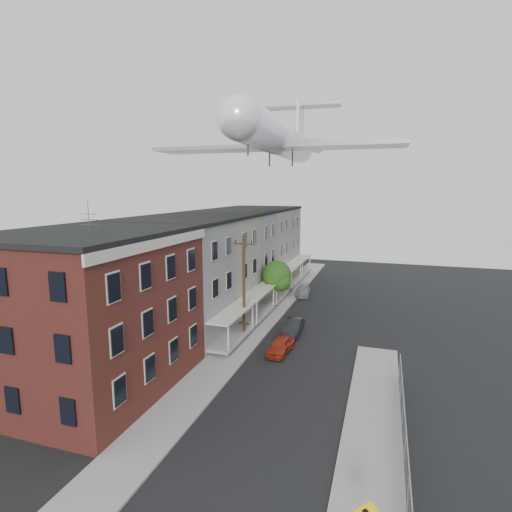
# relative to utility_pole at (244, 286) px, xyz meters

# --- Properties ---
(ground) EXTENTS (120.00, 120.00, 0.00)m
(ground) POSITION_rel_utility_pole_xyz_m (5.60, -18.00, -4.67)
(ground) COLOR black
(ground) RESTS_ON ground
(sidewalk_left) EXTENTS (3.00, 62.00, 0.12)m
(sidewalk_left) POSITION_rel_utility_pole_xyz_m (0.10, 6.00, -4.61)
(sidewalk_left) COLOR gray
(sidewalk_left) RESTS_ON ground
(sidewalk_right) EXTENTS (3.00, 26.00, 0.12)m
(sidewalk_right) POSITION_rel_utility_pole_xyz_m (11.10, -12.00, -4.61)
(sidewalk_right) COLOR gray
(sidewalk_right) RESTS_ON ground
(curb_left) EXTENTS (0.15, 62.00, 0.14)m
(curb_left) POSITION_rel_utility_pole_xyz_m (1.55, 6.00, -4.60)
(curb_left) COLOR gray
(curb_left) RESTS_ON ground
(curb_right) EXTENTS (0.15, 26.00, 0.14)m
(curb_right) POSITION_rel_utility_pole_xyz_m (9.65, -12.00, -4.60)
(curb_right) COLOR gray
(curb_right) RESTS_ON ground
(corner_building) EXTENTS (10.31, 12.30, 12.15)m
(corner_building) POSITION_rel_utility_pole_xyz_m (-6.40, -11.00, 0.49)
(corner_building) COLOR black
(corner_building) RESTS_ON ground
(row_house_a) EXTENTS (11.98, 7.00, 10.30)m
(row_house_a) POSITION_rel_utility_pole_xyz_m (-6.36, -1.50, 0.45)
(row_house_a) COLOR slate
(row_house_a) RESTS_ON ground
(row_house_b) EXTENTS (11.98, 7.00, 10.30)m
(row_house_b) POSITION_rel_utility_pole_xyz_m (-6.36, 5.50, 0.45)
(row_house_b) COLOR gray
(row_house_b) RESTS_ON ground
(row_house_c) EXTENTS (11.98, 7.00, 10.30)m
(row_house_c) POSITION_rel_utility_pole_xyz_m (-6.36, 12.50, 0.45)
(row_house_c) COLOR slate
(row_house_c) RESTS_ON ground
(row_house_d) EXTENTS (11.98, 7.00, 10.30)m
(row_house_d) POSITION_rel_utility_pole_xyz_m (-6.36, 19.50, 0.45)
(row_house_d) COLOR gray
(row_house_d) RESTS_ON ground
(row_house_e) EXTENTS (11.98, 7.00, 10.30)m
(row_house_e) POSITION_rel_utility_pole_xyz_m (-6.36, 26.50, 0.45)
(row_house_e) COLOR slate
(row_house_e) RESTS_ON ground
(chainlink_fence) EXTENTS (0.06, 18.06, 1.90)m
(chainlink_fence) POSITION_rel_utility_pole_xyz_m (12.60, -13.00, -3.68)
(chainlink_fence) COLOR gray
(chainlink_fence) RESTS_ON ground
(utility_pole) EXTENTS (1.80, 0.26, 9.00)m
(utility_pole) POSITION_rel_utility_pole_xyz_m (0.00, 0.00, 0.00)
(utility_pole) COLOR black
(utility_pole) RESTS_ON ground
(street_tree) EXTENTS (3.22, 3.20, 5.20)m
(street_tree) POSITION_rel_utility_pole_xyz_m (0.33, 9.92, -1.22)
(street_tree) COLOR black
(street_tree) RESTS_ON ground
(car_near) EXTENTS (1.79, 3.81, 1.26)m
(car_near) POSITION_rel_utility_pole_xyz_m (3.80, -2.07, -4.04)
(car_near) COLOR maroon
(car_near) RESTS_ON ground
(car_mid) EXTENTS (1.53, 4.06, 1.32)m
(car_mid) POSITION_rel_utility_pole_xyz_m (3.80, 2.43, -4.01)
(car_mid) COLOR black
(car_mid) RESTS_ON ground
(car_far) EXTENTS (2.05, 4.21, 1.18)m
(car_far) POSITION_rel_utility_pole_xyz_m (2.00, 15.71, -4.09)
(car_far) COLOR gray
(car_far) RESTS_ON ground
(airplane) EXTENTS (24.55, 28.03, 8.15)m
(airplane) POSITION_rel_utility_pole_xyz_m (0.52, 9.70, 13.22)
(airplane) COLOR white
(airplane) RESTS_ON ground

